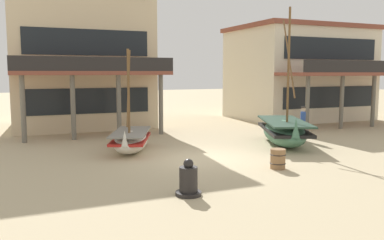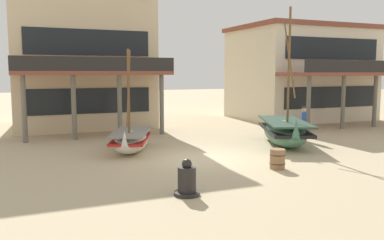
{
  "view_description": "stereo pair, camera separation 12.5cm",
  "coord_description": "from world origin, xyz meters",
  "px_view_note": "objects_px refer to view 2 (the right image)",
  "views": [
    {
      "loc": [
        -6.55,
        -14.18,
        3.34
      ],
      "look_at": [
        0.0,
        1.0,
        1.4
      ],
      "focal_mm": 38.0,
      "sensor_mm": 36.0,
      "label": 1
    },
    {
      "loc": [
        -6.44,
        -14.23,
        3.34
      ],
      "look_at": [
        0.0,
        1.0,
        1.4
      ],
      "focal_mm": 38.0,
      "sensor_mm": 36.0,
      "label": 2
    }
  ],
  "objects_px": {
    "capstan_winch": "(187,181)",
    "fisherman_by_hull": "(304,124)",
    "harbor_building_main": "(81,46)",
    "harbor_building_annex": "(300,73)",
    "wooden_barrel": "(277,159)",
    "fishing_boat_near_left": "(131,140)",
    "fishing_boat_centre_large": "(285,131)"
  },
  "relations": [
    {
      "from": "fishing_boat_centre_large",
      "to": "wooden_barrel",
      "type": "relative_size",
      "value": 8.81
    },
    {
      "from": "fishing_boat_near_left",
      "to": "fisherman_by_hull",
      "type": "bearing_deg",
      "value": -4.17
    },
    {
      "from": "fisherman_by_hull",
      "to": "wooden_barrel",
      "type": "distance_m",
      "value": 6.36
    },
    {
      "from": "fishing_boat_near_left",
      "to": "harbor_building_annex",
      "type": "distance_m",
      "value": 16.7
    },
    {
      "from": "fishing_boat_centre_large",
      "to": "harbor_building_annex",
      "type": "xyz_separation_m",
      "value": [
        7.65,
        8.85,
        2.66
      ]
    },
    {
      "from": "capstan_winch",
      "to": "harbor_building_main",
      "type": "distance_m",
      "value": 16.75
    },
    {
      "from": "harbor_building_main",
      "to": "harbor_building_annex",
      "type": "bearing_deg",
      "value": -6.9
    },
    {
      "from": "capstan_winch",
      "to": "fishing_boat_centre_large",
      "type": "bearing_deg",
      "value": 37.4
    },
    {
      "from": "fishing_boat_centre_large",
      "to": "harbor_building_annex",
      "type": "relative_size",
      "value": 0.64
    },
    {
      "from": "fishing_boat_centre_large",
      "to": "wooden_barrel",
      "type": "xyz_separation_m",
      "value": [
        -3.03,
        -3.81,
        -0.29
      ]
    },
    {
      "from": "capstan_winch",
      "to": "harbor_building_annex",
      "type": "xyz_separation_m",
      "value": [
        14.74,
        14.27,
        2.9
      ]
    },
    {
      "from": "fisherman_by_hull",
      "to": "harbor_building_main",
      "type": "relative_size",
      "value": 0.17
    },
    {
      "from": "fishing_boat_near_left",
      "to": "fishing_boat_centre_large",
      "type": "height_order",
      "value": "fishing_boat_centre_large"
    },
    {
      "from": "wooden_barrel",
      "to": "fishing_boat_near_left",
      "type": "bearing_deg",
      "value": 127.89
    },
    {
      "from": "fisherman_by_hull",
      "to": "harbor_building_main",
      "type": "distance_m",
      "value": 14.23
    },
    {
      "from": "fishing_boat_centre_large",
      "to": "harbor_building_main",
      "type": "height_order",
      "value": "harbor_building_main"
    },
    {
      "from": "harbor_building_main",
      "to": "harbor_building_annex",
      "type": "xyz_separation_m",
      "value": [
        15.24,
        -1.84,
        -1.66
      ]
    },
    {
      "from": "wooden_barrel",
      "to": "harbor_building_main",
      "type": "height_order",
      "value": "harbor_building_main"
    },
    {
      "from": "wooden_barrel",
      "to": "harbor_building_annex",
      "type": "xyz_separation_m",
      "value": [
        10.68,
        12.66,
        2.95
      ]
    },
    {
      "from": "harbor_building_main",
      "to": "harbor_building_annex",
      "type": "relative_size",
      "value": 1.02
    },
    {
      "from": "fishing_boat_centre_large",
      "to": "capstan_winch",
      "type": "distance_m",
      "value": 8.92
    },
    {
      "from": "capstan_winch",
      "to": "harbor_building_main",
      "type": "xyz_separation_m",
      "value": [
        -0.51,
        16.11,
        4.56
      ]
    },
    {
      "from": "harbor_building_annex",
      "to": "harbor_building_main",
      "type": "bearing_deg",
      "value": 173.1
    },
    {
      "from": "capstan_winch",
      "to": "wooden_barrel",
      "type": "xyz_separation_m",
      "value": [
        4.06,
        1.6,
        -0.05
      ]
    },
    {
      "from": "harbor_building_annex",
      "to": "fishing_boat_near_left",
      "type": "bearing_deg",
      "value": -152.36
    },
    {
      "from": "wooden_barrel",
      "to": "harbor_building_annex",
      "type": "bearing_deg",
      "value": 49.86
    },
    {
      "from": "fisherman_by_hull",
      "to": "wooden_barrel",
      "type": "relative_size",
      "value": 2.41
    },
    {
      "from": "capstan_winch",
      "to": "fisherman_by_hull",
      "type": "bearing_deg",
      "value": 34.87
    },
    {
      "from": "fishing_boat_centre_large",
      "to": "capstan_winch",
      "type": "bearing_deg",
      "value": -142.6
    },
    {
      "from": "harbor_building_main",
      "to": "fisherman_by_hull",
      "type": "bearing_deg",
      "value": -47.89
    },
    {
      "from": "fishing_boat_near_left",
      "to": "fisherman_by_hull",
      "type": "distance_m",
      "value": 8.5
    },
    {
      "from": "fishing_boat_centre_large",
      "to": "capstan_winch",
      "type": "relative_size",
      "value": 6.08
    }
  ]
}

